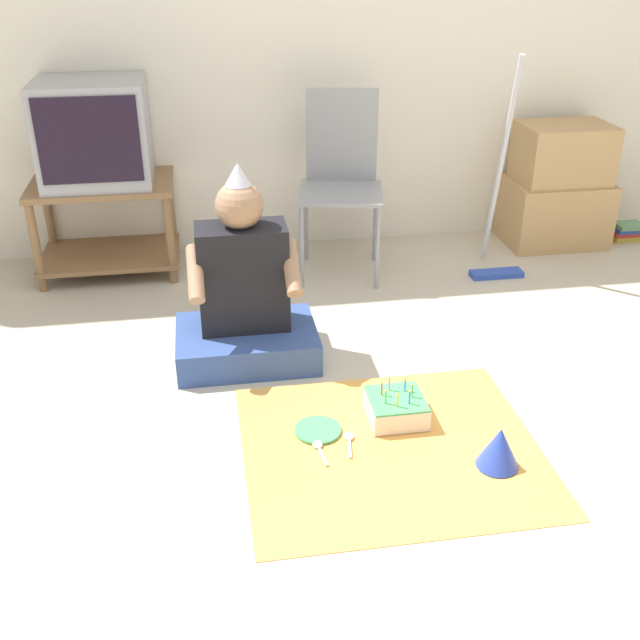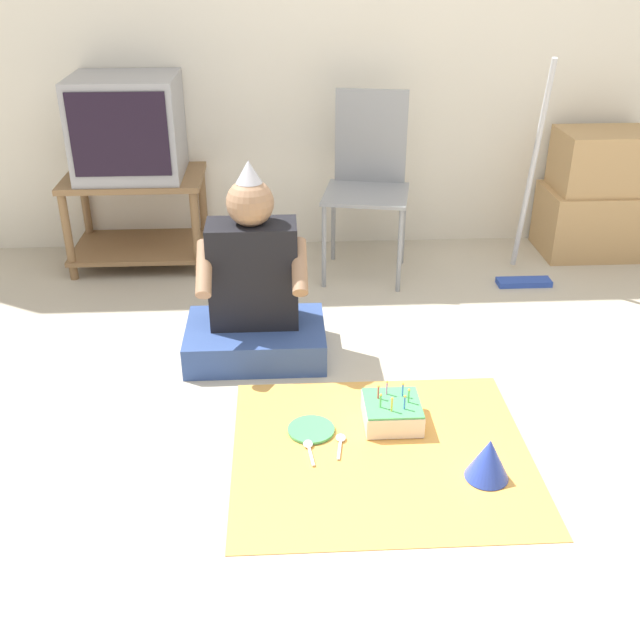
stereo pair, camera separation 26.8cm
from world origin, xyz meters
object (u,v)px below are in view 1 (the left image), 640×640
at_px(paper_plate, 318,430).
at_px(party_hat_blue, 499,447).
at_px(cardboard_box_stack, 558,188).
at_px(person_seated, 244,300).
at_px(book_pile, 627,232).
at_px(birthday_cake, 396,408).
at_px(tv, 94,132).
at_px(dust_mop, 499,216).
at_px(folding_chair, 341,172).

bearing_deg(paper_plate, party_hat_blue, -26.78).
height_order(cardboard_box_stack, person_seated, person_seated).
height_order(book_pile, person_seated, person_seated).
bearing_deg(birthday_cake, party_hat_blue, -50.05).
relative_size(tv, dust_mop, 0.47).
height_order(person_seated, party_hat_blue, person_seated).
bearing_deg(paper_plate, folding_chair, 76.36).
xyz_separation_m(dust_mop, party_hat_blue, (-0.59, -1.58, -0.24)).
distance_m(book_pile, paper_plate, 2.68).
xyz_separation_m(cardboard_box_stack, book_pile, (0.46, -0.04, -0.28)).
bearing_deg(dust_mop, person_seated, -153.71).
distance_m(cardboard_box_stack, paper_plate, 2.38).
height_order(dust_mop, person_seated, dust_mop).
bearing_deg(tv, dust_mop, -10.15).
height_order(party_hat_blue, paper_plate, party_hat_blue).
bearing_deg(person_seated, cardboard_box_stack, 29.35).
distance_m(cardboard_box_stack, party_hat_blue, 2.26).
height_order(tv, party_hat_blue, tv).
distance_m(tv, party_hat_blue, 2.52).
bearing_deg(book_pile, dust_mop, -160.87).
distance_m(folding_chair, party_hat_blue, 1.87).
height_order(tv, person_seated, tv).
bearing_deg(birthday_cake, cardboard_box_stack, 50.01).
height_order(tv, book_pile, tv).
bearing_deg(book_pile, party_hat_blue, -128.96).
distance_m(cardboard_box_stack, book_pile, 0.54).
height_order(dust_mop, book_pile, dust_mop).
relative_size(party_hat_blue, paper_plate, 0.87).
bearing_deg(cardboard_box_stack, birthday_cake, -129.99).
bearing_deg(party_hat_blue, tv, 126.64).
bearing_deg(book_pile, paper_plate, -142.70).
height_order(cardboard_box_stack, book_pile, cardboard_box_stack).
xyz_separation_m(person_seated, paper_plate, (0.21, -0.61, -0.26)).
bearing_deg(tv, folding_chair, -6.96).
distance_m(person_seated, party_hat_blue, 1.22).
xyz_separation_m(cardboard_box_stack, birthday_cake, (-1.37, -1.63, -0.27)).
distance_m(folding_chair, paper_plate, 1.63).
bearing_deg(dust_mop, party_hat_blue, -110.34).
height_order(book_pile, party_hat_blue, party_hat_blue).
bearing_deg(dust_mop, book_pile, 19.13).
bearing_deg(dust_mop, cardboard_box_stack, 36.87).
xyz_separation_m(book_pile, paper_plate, (-2.13, -1.63, -0.04)).
xyz_separation_m(tv, birthday_cake, (1.17, -1.62, -0.70)).
distance_m(folding_chair, book_pile, 1.84).
bearing_deg(party_hat_blue, cardboard_box_stack, 60.92).
xyz_separation_m(tv, book_pile, (3.00, -0.03, -0.70)).
xyz_separation_m(dust_mop, book_pile, (0.96, 0.33, -0.27)).
bearing_deg(tv, birthday_cake, -54.07).
xyz_separation_m(cardboard_box_stack, person_seated, (-1.89, -1.06, -0.05)).
height_order(birthday_cake, party_hat_blue, party_hat_blue).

